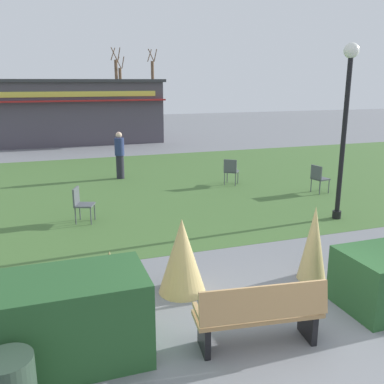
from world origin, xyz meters
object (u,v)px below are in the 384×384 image
(food_kiosk, at_px, (76,111))
(person_strolling, at_px, (120,155))
(park_bench, at_px, (260,314))
(tree_left_bg, at_px, (153,88))
(cafe_chair_east, at_px, (319,177))
(lamppost_mid, at_px, (346,112))
(cafe_chair_center, at_px, (231,170))
(cafe_chair_west, at_px, (81,202))
(tree_center_bg, at_px, (121,91))
(parked_car_west_slot, at_px, (56,119))
(tree_right_bg, at_px, (117,88))

(food_kiosk, height_order, person_strolling, food_kiosk)
(park_bench, xyz_separation_m, tree_left_bg, (7.45, 35.84, 2.30))
(food_kiosk, relative_size, cafe_chair_east, 10.71)
(cafe_chair_east, bearing_deg, lamppost_mid, -114.29)
(lamppost_mid, bearing_deg, cafe_chair_center, 104.43)
(park_bench, relative_size, cafe_chair_west, 1.97)
(cafe_chair_center, bearing_deg, tree_center_bg, 87.39)
(tree_center_bg, bearing_deg, person_strolling, -99.94)
(food_kiosk, distance_m, cafe_chair_west, 15.14)
(parked_car_west_slot, xyz_separation_m, tree_right_bg, (5.68, 5.95, 2.17))
(park_bench, bearing_deg, tree_left_bg, 78.26)
(tree_left_bg, bearing_deg, park_bench, -101.74)
(park_bench, relative_size, parked_car_west_slot, 0.40)
(food_kiosk, bearing_deg, person_strolling, -86.27)
(lamppost_mid, bearing_deg, tree_right_bg, 90.77)
(food_kiosk, height_order, cafe_chair_east, food_kiosk)
(tree_left_bg, distance_m, tree_center_bg, 3.25)
(food_kiosk, height_order, cafe_chair_center, food_kiosk)
(park_bench, xyz_separation_m, food_kiosk, (-0.69, 21.13, 1.30))
(park_bench, bearing_deg, lamppost_mid, 43.65)
(parked_car_west_slot, bearing_deg, cafe_chair_west, -90.31)
(cafe_chair_center, xyz_separation_m, tree_left_bg, (4.08, 27.33, 2.25))
(tree_right_bg, bearing_deg, parked_car_west_slot, -133.69)
(cafe_chair_center, height_order, tree_left_bg, tree_left_bg)
(lamppost_mid, relative_size, cafe_chair_west, 4.84)
(cafe_chair_center, relative_size, parked_car_west_slot, 0.21)
(tree_left_bg, height_order, tree_right_bg, tree_right_bg)
(cafe_chair_west, distance_m, tree_center_bg, 32.19)
(cafe_chair_east, bearing_deg, tree_right_bg, 92.92)
(tree_left_bg, bearing_deg, cafe_chair_east, -93.76)
(tree_left_bg, relative_size, tree_right_bg, 0.99)
(park_bench, bearing_deg, person_strolling, 90.04)
(food_kiosk, distance_m, cafe_chair_east, 15.84)
(tree_right_bg, bearing_deg, person_strolling, -99.19)
(cafe_chair_west, xyz_separation_m, cafe_chair_center, (5.14, 2.43, 0.00))
(park_bench, height_order, food_kiosk, food_kiosk)
(lamppost_mid, bearing_deg, park_bench, -136.35)
(food_kiosk, xyz_separation_m, tree_center_bg, (5.38, 16.42, 0.70))
(park_bench, bearing_deg, cafe_chair_center, 68.36)
(cafe_chair_west, bearing_deg, person_strolling, 69.20)
(lamppost_mid, xyz_separation_m, cafe_chair_center, (-1.09, 4.25, -2.17))
(lamppost_mid, distance_m, food_kiosk, 17.66)
(lamppost_mid, distance_m, tree_right_bg, 31.49)
(tree_left_bg, bearing_deg, cafe_chair_west, -107.21)
(parked_car_west_slot, relative_size, tree_left_bg, 0.69)
(cafe_chair_east, xyz_separation_m, person_strolling, (-5.54, 4.10, 0.33))
(park_bench, xyz_separation_m, tree_center_bg, (4.70, 37.55, 2.00))
(tree_right_bg, bearing_deg, lamppost_mid, -89.23)
(lamppost_mid, distance_m, cafe_chair_east, 3.37)
(cafe_chair_center, bearing_deg, tree_right_bg, 88.59)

